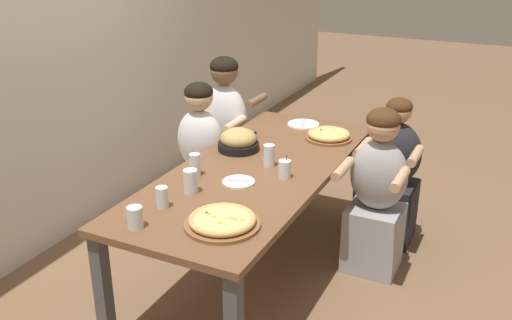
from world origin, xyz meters
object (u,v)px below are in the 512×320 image
Objects in this scene: skillet_bowl at (238,141)px; drinking_glass_b at (195,166)px; diner_near_midright at (377,198)px; diner_near_right at (392,179)px; diner_far_midright at (202,161)px; diner_far_right at (226,138)px; empty_plate_b at (303,124)px; pizza_board_main at (329,135)px; empty_plate_a at (239,182)px; drinking_glass_d at (162,199)px; drinking_glass_a at (135,218)px; cocktail_glass_blue at (285,170)px; drinking_glass_c at (269,156)px; drinking_glass_e at (191,183)px; pizza_board_second at (222,221)px.

skillet_bowl is 2.91× the size of drinking_glass_b.
diner_near_midright reaches higher than diner_near_right.
diner_far_right is at bearing 90.00° from diner_far_midright.
skillet_bowl is 0.36× the size of diner_far_midright.
empty_plate_b is 0.65m from diner_far_right.
diner_near_midright is (-0.29, -0.43, -0.26)m from pizza_board_main.
pizza_board_main is 0.94m from empty_plate_a.
skillet_bowl reaches higher than drinking_glass_d.
drinking_glass_a is 1.47m from diner_far_midright.
drinking_glass_c is (0.12, 0.15, 0.01)m from cocktail_glass_blue.
pizza_board_main is 1.21m from drinking_glass_e.
drinking_glass_e is at bearing 156.39° from drinking_glass_c.
pizza_board_second is 0.31× the size of diner_far_right.
skillet_bowl reaches higher than drinking_glass_c.
drinking_glass_d is (0.24, 0.01, -0.00)m from drinking_glass_a.
pizza_board_second is at bearing -127.20° from drinking_glass_e.
pizza_board_second is 0.34× the size of diner_far_midright.
drinking_glass_a is at bearing 163.27° from empty_plate_a.
diner_far_midright is (1.17, 0.83, -0.26)m from pizza_board_second.
drinking_glass_b is (-0.48, 0.04, -0.00)m from skillet_bowl.
empty_plate_b is at bearing -11.45° from drinking_glass_b.
skillet_bowl reaches higher than empty_plate_b.
diner_far_right is at bearing 80.98° from pizza_board_main.
diner_far_right is at bearing 20.92° from drinking_glass_e.
cocktail_glass_blue is (0.66, -0.04, 0.02)m from pizza_board_second.
skillet_bowl is 0.37× the size of diner_near_right.
drinking_glass_b is at bearing 8.69° from drinking_glass_d.
cocktail_glass_blue is at bearing -3.63° from pizza_board_second.
diner_near_midright is at bearing -23.62° from pizza_board_second.
diner_far_right is (1.06, 0.67, -0.18)m from empty_plate_a.
empty_plate_a is 0.17× the size of diner_far_midright.
empty_plate_b is 1.73× the size of drinking_glass_b.
diner_far_midright reaches higher than empty_plate_a.
diner_far_right reaches higher than drinking_glass_e.
drinking_glass_a is at bearing 154.49° from cocktail_glass_blue.
cocktail_glass_blue is at bearing -67.90° from drinking_glass_b.
pizza_board_second is 1.61× the size of empty_plate_b.
diner_near_midright is at bearing -18.01° from diner_far_right.
cocktail_glass_blue is 0.20m from drinking_glass_c.
drinking_glass_a is 0.97× the size of drinking_glass_d.
pizza_board_main is 0.73m from cocktail_glass_blue.
drinking_glass_d is at bearing -68.06° from diner_far_midright.
skillet_bowl is at bearing 23.22° from pizza_board_second.
skillet_bowl is at bearing 61.02° from drinking_glass_c.
drinking_glass_e reaches higher than empty_plate_b.
drinking_glass_c is at bearing 28.68° from diner_near_midright.
skillet_bowl is 0.52m from empty_plate_a.
diner_far_midright is at bearing 61.87° from drinking_glass_c.
drinking_glass_d is at bearing 171.00° from drinking_glass_e.
diner_far_right reaches higher than pizza_board_second.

